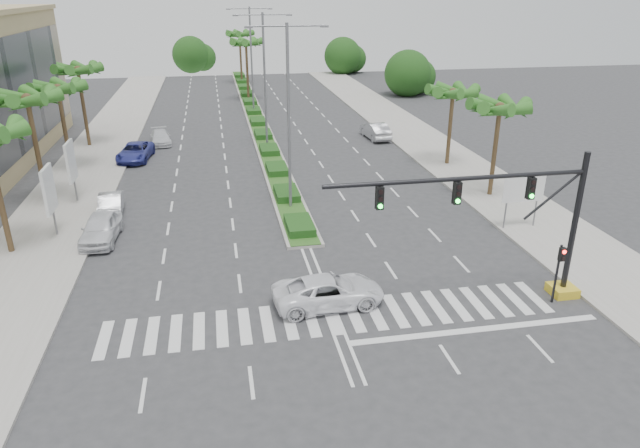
# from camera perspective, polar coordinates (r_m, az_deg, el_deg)

# --- Properties ---
(ground) EXTENTS (160.00, 160.00, 0.00)m
(ground) POSITION_cam_1_polar(r_m,az_deg,el_deg) (26.38, 1.27, -9.29)
(ground) COLOR #333335
(ground) RESTS_ON ground
(footpath_right) EXTENTS (6.00, 120.00, 0.15)m
(footpath_right) POSITION_cam_1_polar(r_m,az_deg,el_deg) (48.42, 14.22, 5.23)
(footpath_right) COLOR gray
(footpath_right) RESTS_ON ground
(footpath_left) EXTENTS (6.00, 120.00, 0.15)m
(footpath_left) POSITION_cam_1_polar(r_m,az_deg,el_deg) (45.38, -23.45, 2.87)
(footpath_left) COLOR gray
(footpath_left) RESTS_ON ground
(median) EXTENTS (2.20, 75.00, 0.20)m
(median) POSITION_cam_1_polar(r_m,az_deg,el_deg) (68.50, -6.56, 10.76)
(median) COLOR gray
(median) RESTS_ON ground
(median_grass) EXTENTS (1.80, 75.00, 0.04)m
(median_grass) POSITION_cam_1_polar(r_m,az_deg,el_deg) (68.47, -6.57, 10.86)
(median_grass) COLOR #21531C
(median_grass) RESTS_ON median
(signal_gantry) EXTENTS (12.60, 1.20, 7.20)m
(signal_gantry) POSITION_cam_1_polar(r_m,az_deg,el_deg) (28.01, 20.24, -0.84)
(signal_gantry) COLOR gold
(signal_gantry) RESTS_ON ground
(pedestrian_signal) EXTENTS (0.28, 0.36, 3.00)m
(pedestrian_signal) POSITION_cam_1_polar(r_m,az_deg,el_deg) (28.74, 22.82, -3.75)
(pedestrian_signal) COLOR black
(pedestrian_signal) RESTS_ON ground
(direction_sign) EXTENTS (2.70, 0.11, 3.40)m
(direction_sign) POSITION_cam_1_polar(r_m,az_deg,el_deg) (36.84, 19.67, 3.06)
(direction_sign) COLOR slate
(direction_sign) RESTS_ON ground
(billboard_near) EXTENTS (0.18, 2.10, 4.35)m
(billboard_near) POSITION_cam_1_polar(r_m,az_deg,el_deg) (36.97, -25.47, 3.06)
(billboard_near) COLOR slate
(billboard_near) RESTS_ON ground
(billboard_far) EXTENTS (0.18, 2.10, 4.35)m
(billboard_far) POSITION_cam_1_polar(r_m,az_deg,el_deg) (42.55, -23.65, 5.71)
(billboard_far) COLOR slate
(billboard_far) RESTS_ON ground
(palm_left_mid) EXTENTS (4.57, 4.68, 7.95)m
(palm_left_mid) POSITION_cam_1_polar(r_m,az_deg,el_deg) (42.19, -27.20, 10.79)
(palm_left_mid) COLOR brown
(palm_left_mid) RESTS_ON ground
(palm_left_far) EXTENTS (4.57, 4.68, 7.35)m
(palm_left_far) POSITION_cam_1_polar(r_m,az_deg,el_deg) (49.91, -24.72, 11.99)
(palm_left_far) COLOR brown
(palm_left_far) RESTS_ON ground
(palm_left_end) EXTENTS (4.57, 4.68, 7.75)m
(palm_left_end) POSITION_cam_1_polar(r_m,az_deg,el_deg) (57.59, -23.04, 13.81)
(palm_left_end) COLOR brown
(palm_left_end) RESTS_ON ground
(palm_right_near) EXTENTS (4.57, 4.68, 7.05)m
(palm_right_near) POSITION_cam_1_polar(r_m,az_deg,el_deg) (41.45, 17.52, 10.80)
(palm_right_near) COLOR brown
(palm_right_near) RESTS_ON ground
(palm_right_far) EXTENTS (4.57, 4.68, 6.75)m
(palm_right_far) POSITION_cam_1_polar(r_m,az_deg,el_deg) (48.59, 13.15, 12.49)
(palm_right_far) COLOR brown
(palm_right_far) RESTS_ON ground
(palm_median_a) EXTENTS (4.57, 4.68, 8.05)m
(palm_median_a) POSITION_cam_1_polar(r_m,az_deg,el_deg) (77.36, -7.41, 17.36)
(palm_median_a) COLOR brown
(palm_median_a) RESTS_ON ground
(palm_median_b) EXTENTS (4.57, 4.68, 8.05)m
(palm_median_b) POSITION_cam_1_polar(r_m,az_deg,el_deg) (92.29, -8.05, 18.14)
(palm_median_b) COLOR brown
(palm_median_b) RESTS_ON ground
(streetlight_near) EXTENTS (5.10, 0.25, 12.00)m
(streetlight_near) POSITION_cam_1_polar(r_m,az_deg,el_deg) (36.92, -3.16, 11.41)
(streetlight_near) COLOR slate
(streetlight_near) RESTS_ON ground
(streetlight_mid) EXTENTS (5.10, 0.25, 12.00)m
(streetlight_mid) POSITION_cam_1_polar(r_m,az_deg,el_deg) (52.62, -5.56, 14.68)
(streetlight_mid) COLOR slate
(streetlight_mid) RESTS_ON ground
(streetlight_far) EXTENTS (5.10, 0.25, 12.00)m
(streetlight_far) POSITION_cam_1_polar(r_m,az_deg,el_deg) (68.46, -6.89, 16.43)
(streetlight_far) COLOR slate
(streetlight_far) RESTS_ON ground
(car_parked_a) EXTENTS (2.16, 4.84, 1.62)m
(car_parked_a) POSITION_cam_1_polar(r_m,az_deg,el_deg) (36.04, -21.07, -0.37)
(car_parked_a) COLOR silver
(car_parked_a) RESTS_ON ground
(car_parked_b) EXTENTS (1.76, 4.28, 1.38)m
(car_parked_b) POSITION_cam_1_polar(r_m,az_deg,el_deg) (39.92, -20.22, 1.76)
(car_parked_b) COLOR silver
(car_parked_b) RESTS_ON ground
(car_parked_c) EXTENTS (3.08, 5.56, 1.47)m
(car_parked_c) POSITION_cam_1_polar(r_m,az_deg,el_deg) (52.45, -17.99, 6.88)
(car_parked_c) COLOR #2F348F
(car_parked_c) RESTS_ON ground
(car_parked_d) EXTENTS (2.35, 4.57, 1.27)m
(car_parked_d) POSITION_cam_1_polar(r_m,az_deg,el_deg) (57.47, -15.66, 8.35)
(car_parked_d) COLOR silver
(car_parked_d) RESTS_ON ground
(car_crossing) EXTENTS (5.43, 2.81, 1.46)m
(car_crossing) POSITION_cam_1_polar(r_m,az_deg,el_deg) (26.95, 0.86, -6.75)
(car_crossing) COLOR white
(car_crossing) RESTS_ON ground
(car_right) EXTENTS (2.11, 5.05, 1.62)m
(car_right) POSITION_cam_1_polar(r_m,az_deg,el_deg) (57.58, 5.56, 9.28)
(car_right) COLOR #ADADB2
(car_right) RESTS_ON ground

